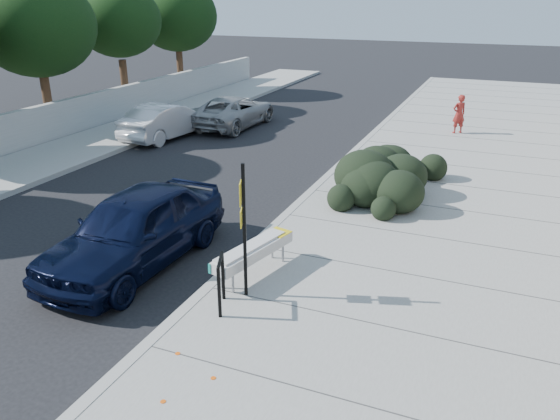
% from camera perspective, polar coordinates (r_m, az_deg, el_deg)
% --- Properties ---
extents(ground, '(120.00, 120.00, 0.00)m').
position_cam_1_polar(ground, '(10.72, -7.53, -8.68)').
color(ground, black).
rests_on(ground, ground).
extents(sidewalk_near, '(11.20, 50.00, 0.15)m').
position_cam_1_polar(sidewalk_near, '(14.00, 24.06, -2.59)').
color(sidewalk_near, gray).
rests_on(sidewalk_near, ground).
extents(sidewalk_far, '(3.00, 50.00, 0.15)m').
position_cam_1_polar(sidewalk_far, '(19.99, -24.42, 4.36)').
color(sidewalk_far, gray).
rests_on(sidewalk_far, ground).
extents(curb_near, '(0.22, 50.00, 0.17)m').
position_cam_1_polar(curb_near, '(14.77, 2.06, 0.68)').
color(curb_near, '#9E9E99').
rests_on(curb_near, ground).
extents(curb_far, '(0.22, 50.00, 0.17)m').
position_cam_1_polar(curb_far, '(18.95, -21.27, 3.99)').
color(curb_far, '#9E9E99').
rests_on(curb_far, ground).
extents(tree_far_d, '(4.60, 4.60, 6.16)m').
position_cam_1_polar(tree_far_d, '(24.23, -24.16, 17.14)').
color(tree_far_d, '#332114').
rests_on(tree_far_d, ground).
extents(tree_far_e, '(4.00, 4.00, 5.90)m').
position_cam_1_polar(tree_far_e, '(27.95, -16.56, 18.46)').
color(tree_far_e, '#332114').
rests_on(tree_far_e, ground).
extents(tree_far_f, '(4.40, 4.40, 6.07)m').
position_cam_1_polar(tree_far_f, '(32.02, -10.75, 19.27)').
color(tree_far_f, '#332114').
rests_on(tree_far_f, ground).
extents(bench, '(0.92, 2.12, 0.63)m').
position_cam_1_polar(bench, '(10.80, -2.79, -4.37)').
color(bench, gray).
rests_on(bench, sidewalk_near).
extents(bike_rack, '(0.29, 0.62, 0.97)m').
position_cam_1_polar(bike_rack, '(9.70, -6.20, -7.13)').
color(bike_rack, black).
rests_on(bike_rack, sidewalk_near).
extents(sign_post, '(0.14, 0.28, 2.55)m').
position_cam_1_polar(sign_post, '(9.69, -3.84, -1.37)').
color(sign_post, black).
rests_on(sign_post, sidewalk_near).
extents(hedge, '(2.49, 4.39, 1.58)m').
position_cam_1_polar(hedge, '(15.51, 11.74, 4.60)').
color(hedge, black).
rests_on(hedge, sidewalk_near).
extents(sedan_navy, '(2.06, 4.83, 1.63)m').
position_cam_1_polar(sedan_navy, '(11.78, -14.92, -1.92)').
color(sedan_navy, black).
rests_on(sedan_navy, ground).
extents(wagon_silver, '(1.98, 4.35, 1.38)m').
position_cam_1_polar(wagon_silver, '(22.26, -11.72, 9.13)').
color(wagon_silver, silver).
rests_on(wagon_silver, ground).
extents(suv_silver, '(2.34, 4.79, 1.31)m').
position_cam_1_polar(suv_silver, '(23.86, -4.91, 10.24)').
color(suv_silver, '#939698').
rests_on(suv_silver, ground).
extents(pedestrian, '(0.67, 0.63, 1.53)m').
position_cam_1_polar(pedestrian, '(23.07, 18.20, 9.51)').
color(pedestrian, maroon).
rests_on(pedestrian, sidewalk_near).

